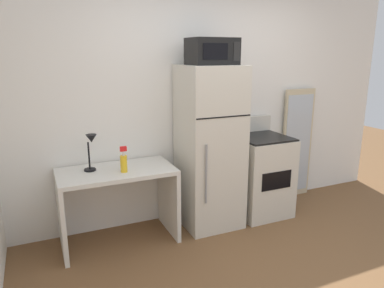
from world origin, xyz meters
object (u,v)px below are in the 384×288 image
Objects in this scene: desk_lamp at (91,146)px; spray_bottle at (124,162)px; desk at (117,192)px; microwave at (212,51)px; leaning_mirror at (297,144)px; oven_range at (260,175)px; refrigerator at (210,148)px.

desk_lamp is 1.42× the size of spray_bottle.
desk_lamp reaches higher than desk.
microwave is 1.82m from leaning_mirror.
spray_bottle is (0.05, -0.10, 0.33)m from desk.
microwave is at bearing -178.29° from oven_range.
desk_lamp is 2.62m from leaning_mirror.
refrigerator is at bearing -2.81° from desk_lamp.
desk_lamp is at bearing 176.19° from microwave.
leaning_mirror is (2.33, 0.35, -0.15)m from spray_bottle.
leaning_mirror is (1.38, 0.25, -0.16)m from refrigerator.
desk is 0.64× the size of refrigerator.
desk is 3.12× the size of desk_lamp.
refrigerator reaches higher than desk.
leaning_mirror is at bearing 4.28° from desk_lamp.
desk_lamp is 0.25× the size of leaning_mirror.
microwave is (0.00, -0.02, 0.99)m from refrigerator.
microwave reaches higher than oven_range.
desk_lamp is 0.34m from spray_bottle.
spray_bottle is 0.54× the size of microwave.
desk_lamp is 0.21× the size of refrigerator.
desk_lamp is 1.49m from microwave.
microwave reaches higher than spray_bottle.
oven_range is at bearing -160.61° from leaning_mirror.
desk_lamp is at bearing 178.13° from oven_range.
leaning_mirror is at bearing 11.23° from microwave.
microwave is at bearing 4.54° from spray_bottle.
desk_lamp reaches higher than oven_range.
oven_range reaches higher than desk.
spray_bottle is 1.38m from microwave.
oven_range is at bearing 1.71° from microwave.
refrigerator is at bearing -0.19° from desk.
refrigerator is at bearing 179.87° from oven_range.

